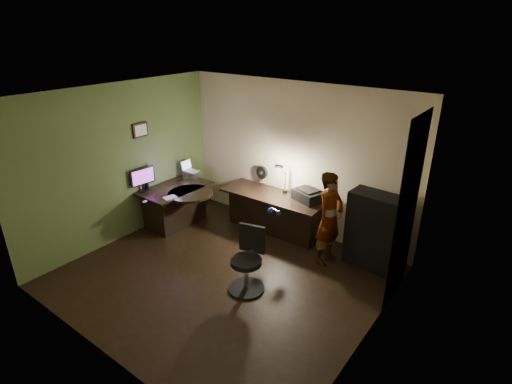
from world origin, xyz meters
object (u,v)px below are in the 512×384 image
Objects in this scene: desk_left at (177,206)px; desk_right at (272,213)px; monitor at (142,183)px; cabinet at (374,231)px; office_chair at (246,261)px; person at (330,219)px.

desk_right is at bearing 28.76° from desk_left.
cabinet is at bearing 26.14° from monitor.
person is at bearing 53.40° from office_chair.
desk_right is at bearing 40.79° from monitor.
person reaches higher than desk_left.
desk_right is (1.62, 0.85, -0.01)m from desk_left.
monitor is (-3.87, -1.30, 0.30)m from cabinet.
desk_left is at bearing 146.63° from office_chair.
monitor is (-1.97, -1.29, 0.55)m from desk_right.
monitor is 2.73m from office_chair.
person is at bearing -149.85° from cabinet.
person is (3.25, 1.00, -0.15)m from monitor.
desk_left is 0.78m from monitor.
desk_left is 2.74× the size of monitor.
cabinet reaches higher than monitor.
monitor reaches higher than desk_right.
desk_left is 1.38× the size of office_chair.
monitor is at bearing -147.54° from desk_right.
person is (-0.62, -0.31, 0.15)m from cabinet.
desk_right is at bearing 98.95° from office_chair.
desk_right is 1.59× the size of cabinet.
office_chair is (2.32, -0.83, 0.10)m from desk_left.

